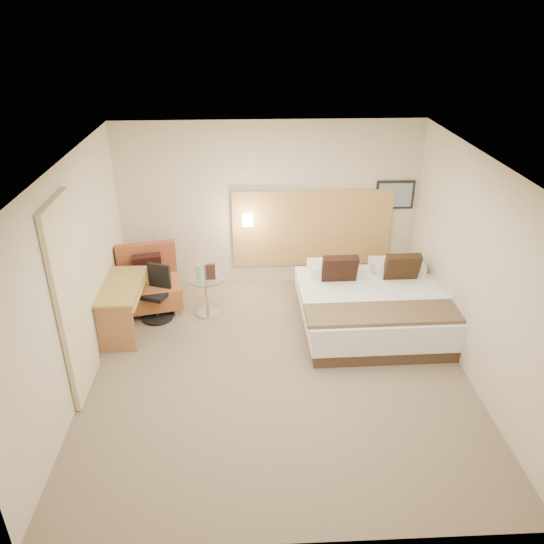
{
  "coord_description": "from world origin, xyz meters",
  "views": [
    {
      "loc": [
        -0.35,
        -5.56,
        4.23
      ],
      "look_at": [
        -0.04,
        0.67,
        1.07
      ],
      "focal_mm": 35.0,
      "sensor_mm": 36.0,
      "label": 1
    }
  ],
  "objects_px": {
    "bed": "(372,305)",
    "desk_chair": "(157,297)",
    "side_table": "(207,294)",
    "desk": "(124,294)",
    "lounge_chair": "(150,284)"
  },
  "relations": [
    {
      "from": "desk_chair",
      "to": "desk",
      "type": "bearing_deg",
      "value": -140.42
    },
    {
      "from": "side_table",
      "to": "desk_chair",
      "type": "relative_size",
      "value": 0.73
    },
    {
      "from": "bed",
      "to": "lounge_chair",
      "type": "height_order",
      "value": "bed"
    },
    {
      "from": "lounge_chair",
      "to": "desk",
      "type": "distance_m",
      "value": 0.74
    },
    {
      "from": "bed",
      "to": "side_table",
      "type": "height_order",
      "value": "bed"
    },
    {
      "from": "bed",
      "to": "desk_chair",
      "type": "distance_m",
      "value": 3.18
    },
    {
      "from": "lounge_chair",
      "to": "bed",
      "type": "bearing_deg",
      "value": -12.35
    },
    {
      "from": "desk",
      "to": "desk_chair",
      "type": "distance_m",
      "value": 0.56
    },
    {
      "from": "desk",
      "to": "lounge_chair",
      "type": "bearing_deg",
      "value": 71.37
    },
    {
      "from": "bed",
      "to": "desk_chair",
      "type": "height_order",
      "value": "bed"
    },
    {
      "from": "desk",
      "to": "desk_chair",
      "type": "bearing_deg",
      "value": 39.58
    },
    {
      "from": "desk",
      "to": "desk_chair",
      "type": "height_order",
      "value": "desk_chair"
    },
    {
      "from": "lounge_chair",
      "to": "side_table",
      "type": "xyz_separation_m",
      "value": [
        0.89,
        -0.28,
        -0.04
      ]
    },
    {
      "from": "desk",
      "to": "side_table",
      "type": "bearing_deg",
      "value": 19.72
    },
    {
      "from": "desk",
      "to": "desk_chair",
      "type": "relative_size",
      "value": 1.45
    }
  ]
}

